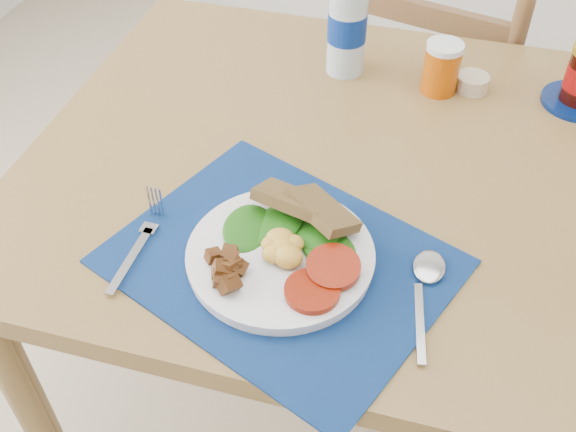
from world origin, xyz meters
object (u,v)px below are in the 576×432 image
object	(u,v)px
breakfast_plate	(276,253)
juice_glass	(441,69)
chair_far	(439,53)
water_bottle	(348,18)

from	to	relation	value
breakfast_plate	juice_glass	size ratio (longest dim) A/B	2.85
chair_far	breakfast_plate	distance (m)	0.93
water_bottle	juice_glass	xyz separation A→B (m)	(0.18, -0.02, -0.06)
chair_far	water_bottle	world-z (taller)	chair_far
chair_far	breakfast_plate	bearing A→B (deg)	94.63
water_bottle	juice_glass	bearing A→B (deg)	-6.77
water_bottle	juice_glass	distance (m)	0.20
water_bottle	juice_glass	world-z (taller)	water_bottle
breakfast_plate	chair_far	bearing A→B (deg)	103.28
breakfast_plate	water_bottle	bearing A→B (deg)	114.34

